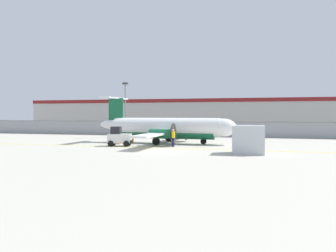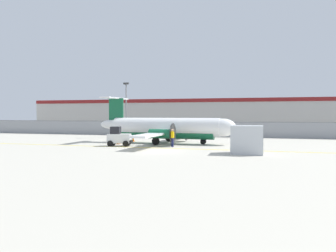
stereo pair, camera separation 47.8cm
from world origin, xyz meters
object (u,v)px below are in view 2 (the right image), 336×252
Objects in this scene: traffic_cone_near_right at (118,141)px; parked_car_3 at (252,128)px; cargo_container at (247,140)px; parked_car_2 at (209,128)px; commuter_airplane at (168,128)px; parked_car_4 at (298,128)px; parked_car_1 at (167,126)px; apron_light_pole at (126,105)px; baggage_tug at (119,137)px; parked_car_0 at (125,127)px; ground_crew_worker at (172,137)px; traffic_cone_near_left at (133,139)px.

parked_car_3 is at bearing 60.87° from traffic_cone_near_right.
cargo_container is 28.05m from parked_car_2.
commuter_airplane is 3.82× the size of parked_car_3.
parked_car_4 reaches higher than traffic_cone_near_right.
parked_car_1 is 16.96m from apron_light_pole.
cargo_container reaches higher than parked_car_2.
parked_car_4 is at bearing -9.56° from parked_car_1.
baggage_tug is 1.02× the size of cargo_container.
traffic_cone_near_right is 0.09× the size of apron_light_pole.
parked_car_0 is 1.00× the size of parked_car_4.
parked_car_1 is at bearing -11.03° from parked_car_3.
parked_car_2 is at bearing 54.57° from apron_light_pole.
ground_crew_worker is 7.51m from traffic_cone_near_left.
cargo_container reaches higher than traffic_cone_near_left.
parked_car_2 reaches higher than traffic_cone_near_left.
ground_crew_worker is 23.48m from parked_car_2.
parked_car_3 is (12.00, 24.85, 0.04)m from baggage_tug.
ground_crew_worker is 2.66× the size of traffic_cone_near_left.
commuter_airplane is 23.80m from parked_car_0.
baggage_tug reaches higher than traffic_cone_near_right.
parked_car_1 is (6.57, 4.10, 0.00)m from parked_car_0.
ground_crew_worker and parked_car_0 have the same top height.
ground_crew_worker is 0.40× the size of parked_car_1.
commuter_airplane is at bearing 139.55° from cargo_container.
parked_car_1 is 0.59× the size of apron_light_pole.
apron_light_pole is at bearing 139.30° from commuter_airplane.
parked_car_2 is at bearing -0.32° from parked_car_0.
parked_car_3 is (-0.22, 27.98, -0.21)m from cargo_container.
cargo_container is 14.00m from traffic_cone_near_right.
parked_car_2 is at bearing 74.78° from traffic_cone_near_right.
parked_car_4 is at bearing 56.36° from commuter_airplane.
commuter_airplane is 20.08m from parked_car_2.
parked_car_2 is at bearing -27.27° from parked_car_1.
apron_light_pole reaches higher than traffic_cone_near_left.
ground_crew_worker is at bearing -75.69° from parked_car_1.
parked_car_1 is at bearing 153.06° from parked_car_2.
parked_car_4 is at bearing 28.56° from ground_crew_worker.
parked_car_1 is at bearing 108.09° from commuter_airplane.
parked_car_1 reaches higher than traffic_cone_near_left.
traffic_cone_near_right is at bearing -152.51° from commuter_airplane.
parked_car_3 is at bearing 70.79° from commuter_airplane.
commuter_airplane reaches higher than parked_car_3.
parked_car_0 is at bearing 126.31° from commuter_airplane.
commuter_airplane is 6.42× the size of baggage_tug.
ground_crew_worker is 0.23× the size of apron_light_pole.
apron_light_pole reaches higher than parked_car_3.
traffic_cone_near_left is 0.15× the size of parked_car_0.
baggage_tug is at bearing -104.31° from parked_car_2.
ground_crew_worker is at bearing 74.56° from parked_car_3.
baggage_tug is 5.29m from traffic_cone_near_left.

